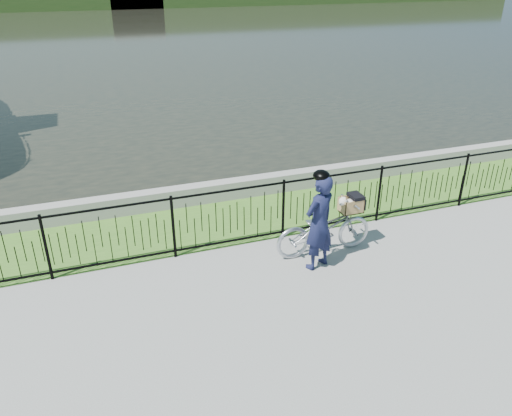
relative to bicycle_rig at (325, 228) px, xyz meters
name	(u,v)px	position (x,y,z in m)	size (l,w,h in m)	color
ground	(262,297)	(-1.47, -0.88, -0.47)	(120.00, 120.00, 0.00)	gray
grass_strip	(216,222)	(-1.47, 1.72, -0.47)	(60.00, 2.00, 0.01)	#427123
water	(100,36)	(-1.47, 32.12, -0.47)	(120.00, 120.00, 0.00)	black
quay_wall	(203,193)	(-1.47, 2.72, -0.27)	(60.00, 0.30, 0.40)	gray
fence	(230,218)	(-1.47, 0.72, 0.10)	(14.00, 0.06, 1.15)	black
bicycle_rig	(325,228)	(0.00, 0.00, 0.00)	(1.76, 0.61, 1.04)	#AFB3BC
cyclist	(319,221)	(-0.32, -0.38, 0.37)	(0.70, 0.59, 1.70)	#131736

